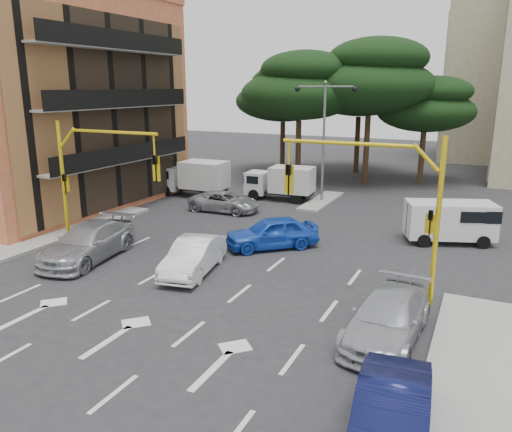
# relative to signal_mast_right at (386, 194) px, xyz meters

# --- Properties ---
(ground) EXTENTS (120.00, 120.00, 0.00)m
(ground) POSITION_rel_signal_mast_right_xyz_m (-6.80, -1.99, -3.88)
(ground) COLOR #28282B
(ground) RESTS_ON ground
(median_strip) EXTENTS (1.40, 6.00, 0.15)m
(median_strip) POSITION_rel_signal_mast_right_xyz_m (-6.80, 14.01, -3.81)
(median_strip) COLOR gray
(median_strip) RESTS_ON ground
(apartment_orange) EXTENTS (15.19, 16.15, 13.70)m
(apartment_orange) POSITION_rel_signal_mast_right_xyz_m (-24.76, 6.01, 2.97)
(apartment_orange) COLOR #BF4E3C
(apartment_orange) RESTS_ON ground
(pine_left_near) EXTENTS (9.15, 9.15, 10.23)m
(pine_left_near) POSITION_rel_signal_mast_right_xyz_m (-10.75, 19.96, 3.72)
(pine_left_near) COLOR #382616
(pine_left_near) RESTS_ON ground
(pine_center) EXTENTS (9.98, 9.98, 11.16)m
(pine_center) POSITION_rel_signal_mast_right_xyz_m (-5.75, 21.96, 4.41)
(pine_center) COLOR #382616
(pine_center) RESTS_ON ground
(pine_left_far) EXTENTS (8.32, 8.32, 9.30)m
(pine_left_far) POSITION_rel_signal_mast_right_xyz_m (-13.75, 23.96, 3.03)
(pine_left_far) COLOR #382616
(pine_left_far) RESTS_ON ground
(pine_right) EXTENTS (7.49, 7.49, 8.37)m
(pine_right) POSITION_rel_signal_mast_right_xyz_m (-1.75, 23.96, 2.33)
(pine_right) COLOR #382616
(pine_right) RESTS_ON ground
(pine_back) EXTENTS (9.15, 9.15, 10.23)m
(pine_back) POSITION_rel_signal_mast_right_xyz_m (-7.75, 26.96, 3.72)
(pine_back) COLOR #382616
(pine_back) RESTS_ON ground
(signal_mast_right) EXTENTS (5.79, 0.37, 6.00)m
(signal_mast_right) POSITION_rel_signal_mast_right_xyz_m (0.00, 0.00, 0.00)
(signal_mast_right) COLOR yellow
(signal_mast_right) RESTS_ON ground
(signal_mast_left) EXTENTS (5.79, 0.37, 6.00)m
(signal_mast_left) POSITION_rel_signal_mast_right_xyz_m (-13.61, 0.00, 0.00)
(signal_mast_left) COLOR yellow
(signal_mast_left) RESTS_ON ground
(street_lamp_center) EXTENTS (4.16, 0.36, 7.77)m
(street_lamp_center) POSITION_rel_signal_mast_right_xyz_m (-6.80, 14.01, 1.54)
(street_lamp_center) COLOR slate
(street_lamp_center) RESTS_ON median_strip
(car_white_hatch) EXTENTS (2.30, 4.55, 1.43)m
(car_white_hatch) POSITION_rel_signal_mast_right_xyz_m (-7.55, -0.83, -3.17)
(car_white_hatch) COLOR silver
(car_white_hatch) RESTS_ON ground
(car_blue_compact) EXTENTS (4.53, 4.30, 1.52)m
(car_blue_compact) POSITION_rel_signal_mast_right_xyz_m (-5.93, 3.60, -3.12)
(car_blue_compact) COLOR #1644B9
(car_blue_compact) RESTS_ON ground
(car_silver_wagon) EXTENTS (2.97, 5.71, 1.58)m
(car_silver_wagon) POSITION_rel_signal_mast_right_xyz_m (-12.71, -1.45, -3.09)
(car_silver_wagon) COLOR #A3A5AB
(car_silver_wagon) RESTS_ON ground
(car_silver_cross_a) EXTENTS (4.50, 2.19, 1.23)m
(car_silver_cross_a) POSITION_rel_signal_mast_right_xyz_m (-11.48, 8.97, -3.27)
(car_silver_cross_a) COLOR #9C9EA4
(car_silver_cross_a) RESTS_ON ground
(car_navy_parked) EXTENTS (1.96, 4.53, 1.45)m
(car_navy_parked) POSITION_rel_signal_mast_right_xyz_m (1.90, -8.01, -3.16)
(car_navy_parked) COLOR #0B0F3B
(car_navy_parked) RESTS_ON ground
(car_silver_parked) EXTENTS (2.25, 5.02, 1.43)m
(car_silver_parked) POSITION_rel_signal_mast_right_xyz_m (0.88, -3.12, -3.17)
(car_silver_parked) COLOR #A9ABB1
(car_silver_parked) RESTS_ON ground
(van_white) EXTENTS (4.57, 3.24, 2.09)m
(van_white) POSITION_rel_signal_mast_right_xyz_m (1.70, 8.17, -2.84)
(van_white) COLOR silver
(van_white) RESTS_ON ground
(box_truck_a) EXTENTS (5.18, 2.30, 2.52)m
(box_truck_a) POSITION_rel_signal_mast_right_xyz_m (-15.67, 12.01, -2.63)
(box_truck_a) COLOR white
(box_truck_a) RESTS_ON ground
(box_truck_b) EXTENTS (4.82, 2.28, 2.31)m
(box_truck_b) POSITION_rel_signal_mast_right_xyz_m (-9.63, 13.51, -2.73)
(box_truck_b) COLOR silver
(box_truck_b) RESTS_ON ground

